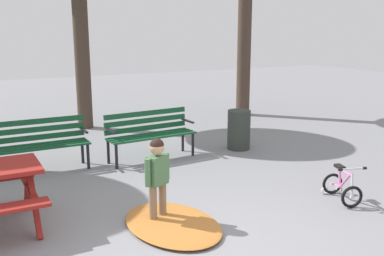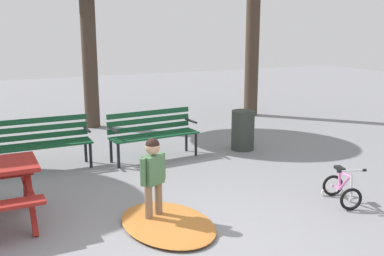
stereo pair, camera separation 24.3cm
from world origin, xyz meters
name	(u,v)px [view 1 (the left image)]	position (x,y,z in m)	size (l,w,h in m)	color
ground	(205,254)	(0.00, 0.00, 0.00)	(36.00, 36.00, 0.00)	gray
park_bench_far_left	(37,141)	(-1.06, 3.67, 0.51)	(1.60, 0.47, 0.85)	#144728
park_bench_left	(150,131)	(0.83, 3.50, 0.51)	(1.63, 0.58, 0.85)	#144728
child_standing	(157,174)	(-0.11, 0.97, 0.61)	(0.37, 0.25, 1.04)	#7F664C
kids_bicycle	(342,186)	(2.37, 0.43, 0.20)	(0.49, 0.62, 0.54)	black
leaf_pile	(172,224)	(-0.02, 0.76, 0.04)	(1.44, 1.01, 0.07)	#B26B2D
trash_bin	(239,130)	(2.61, 3.31, 0.38)	(0.44, 0.44, 0.76)	#2D332D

